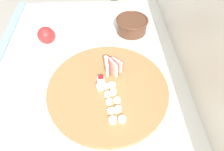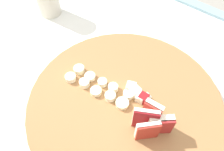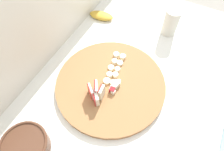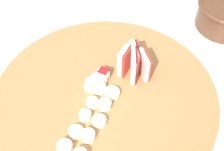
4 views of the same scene
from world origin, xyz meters
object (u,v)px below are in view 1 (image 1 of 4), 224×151
object	(u,v)px
apple_wedge_fan	(112,66)
whole_apple	(46,35)
apple_dice_pile	(101,82)
ceramic_bowl	(132,25)
cutting_board	(108,89)
banana_slice_rows	(113,102)

from	to	relation	value
apple_wedge_fan	whole_apple	xyz separation A→B (m)	(-0.21, -0.29, -0.01)
apple_wedge_fan	whole_apple	size ratio (longest dim) A/B	0.99
apple_dice_pile	whole_apple	bearing A→B (deg)	-138.81
ceramic_bowl	whole_apple	size ratio (longest dim) A/B	2.00
cutting_board	banana_slice_rows	size ratio (longest dim) A/B	2.63
ceramic_bowl	apple_dice_pile	bearing A→B (deg)	-24.58
apple_dice_pile	ceramic_bowl	distance (m)	0.37
cutting_board	apple_wedge_fan	world-z (taller)	apple_wedge_fan
apple_dice_pile	banana_slice_rows	size ratio (longest dim) A/B	0.40
apple_wedge_fan	whole_apple	world-z (taller)	apple_wedge_fan
cutting_board	banana_slice_rows	distance (m)	0.07
apple_dice_pile	banana_slice_rows	xyz separation A→B (m)	(0.09, 0.04, -0.00)
apple_wedge_fan	ceramic_bowl	distance (m)	0.29
cutting_board	whole_apple	bearing A→B (deg)	-137.55
whole_apple	banana_slice_rows	bearing A→B (deg)	37.97
cutting_board	whole_apple	world-z (taller)	whole_apple
whole_apple	cutting_board	bearing A→B (deg)	42.45
apple_wedge_fan	apple_dice_pile	xyz separation A→B (m)	(0.06, -0.04, -0.02)
banana_slice_rows	ceramic_bowl	distance (m)	0.43
cutting_board	ceramic_bowl	distance (m)	0.37
cutting_board	ceramic_bowl	size ratio (longest dim) A/B	2.90
apple_wedge_fan	apple_dice_pile	distance (m)	0.08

